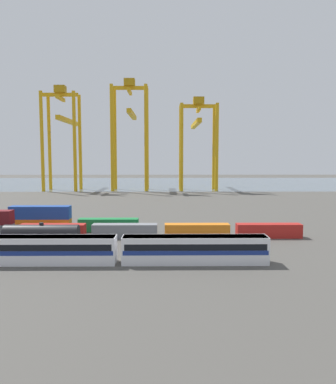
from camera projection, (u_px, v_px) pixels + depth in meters
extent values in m
plane|color=#4C4944|center=(101.00, 207.00, 111.97)|extent=(420.00, 420.00, 0.00)
cube|color=slate|center=(132.00, 183.00, 216.79)|extent=(400.00, 110.00, 0.01)
cube|color=silver|center=(43.00, 250.00, 52.32)|extent=(20.60, 3.10, 3.90)
cube|color=navy|center=(43.00, 251.00, 52.33)|extent=(20.18, 3.14, 0.64)
cube|color=black|center=(43.00, 245.00, 52.26)|extent=(19.77, 3.13, 0.90)
cube|color=slate|center=(43.00, 238.00, 52.15)|extent=(20.39, 2.85, 0.36)
cube|color=silver|center=(195.00, 250.00, 52.55)|extent=(20.60, 3.10, 3.90)
cube|color=navy|center=(195.00, 250.00, 52.56)|extent=(20.18, 3.14, 0.64)
cube|color=black|center=(195.00, 245.00, 52.49)|extent=(19.77, 3.13, 0.90)
cube|color=slate|center=(195.00, 237.00, 52.39)|extent=(20.39, 2.85, 0.36)
cube|color=#232326|center=(42.00, 246.00, 60.84)|extent=(12.05, 2.50, 1.10)
cylinder|color=black|center=(42.00, 234.00, 60.65)|extent=(12.05, 2.93, 2.93)
cylinder|color=black|center=(41.00, 224.00, 60.50)|extent=(0.70, 0.70, 0.36)
cube|color=#AD211C|center=(53.00, 231.00, 69.05)|extent=(12.10, 2.44, 2.60)
cube|color=slate|center=(125.00, 231.00, 69.20)|extent=(12.10, 2.44, 2.60)
cube|color=orange|center=(197.00, 231.00, 69.34)|extent=(12.10, 2.44, 2.60)
cube|color=#AD211C|center=(269.00, 231.00, 69.49)|extent=(12.10, 2.44, 2.60)
cube|color=orange|center=(41.00, 225.00, 75.23)|extent=(12.10, 2.44, 2.60)
cube|color=#1C4299|center=(40.00, 212.00, 74.99)|extent=(12.10, 2.44, 2.60)
cube|color=#197538|center=(109.00, 225.00, 75.38)|extent=(12.10, 2.44, 2.60)
cylinder|color=gold|center=(42.00, 142.00, 162.37)|extent=(1.50, 1.50, 43.80)
cylinder|color=gold|center=(75.00, 142.00, 162.52)|extent=(1.50, 1.50, 43.80)
cylinder|color=gold|center=(49.00, 143.00, 172.81)|extent=(1.50, 1.50, 43.80)
cylinder|color=gold|center=(80.00, 143.00, 172.96)|extent=(1.50, 1.50, 43.80)
cube|color=gold|center=(60.00, 95.00, 165.69)|extent=(15.90, 1.20, 1.60)
cube|color=gold|center=(60.00, 98.00, 165.84)|extent=(1.20, 12.08, 1.60)
cube|color=gold|center=(68.00, 121.00, 179.30)|extent=(2.00, 36.26, 2.00)
cube|color=#A77A10|center=(60.00, 89.00, 165.47)|extent=(4.80, 4.00, 3.20)
cylinder|color=gold|center=(112.00, 138.00, 162.77)|extent=(1.50, 1.50, 46.84)
cylinder|color=gold|center=(146.00, 138.00, 162.94)|extent=(1.50, 1.50, 46.84)
cylinder|color=gold|center=(115.00, 139.00, 172.79)|extent=(1.50, 1.50, 46.84)
cylinder|color=gold|center=(147.00, 139.00, 172.95)|extent=(1.50, 1.50, 46.84)
cube|color=gold|center=(130.00, 88.00, 165.75)|extent=(16.57, 1.20, 1.60)
cube|color=gold|center=(130.00, 92.00, 165.90)|extent=(1.20, 11.66, 1.60)
cube|color=gold|center=(132.00, 115.00, 178.03)|extent=(2.00, 32.43, 2.00)
cube|color=#A77A10|center=(130.00, 82.00, 165.52)|extent=(4.80, 4.00, 3.20)
cylinder|color=gold|center=(182.00, 147.00, 163.73)|extent=(1.50, 1.50, 38.84)
cylinder|color=gold|center=(217.00, 147.00, 163.90)|extent=(1.50, 1.50, 38.84)
cylinder|color=gold|center=(181.00, 148.00, 173.24)|extent=(1.50, 1.50, 38.84)
cylinder|color=gold|center=(214.00, 148.00, 173.41)|extent=(1.50, 1.50, 38.84)
cube|color=gold|center=(199.00, 106.00, 166.83)|extent=(17.24, 1.20, 1.60)
cube|color=gold|center=(199.00, 110.00, 166.98)|extent=(1.20, 11.15, 1.60)
cube|color=gold|center=(196.00, 124.00, 181.12)|extent=(2.00, 39.21, 2.00)
cube|color=#A77A10|center=(199.00, 101.00, 166.61)|extent=(4.80, 4.00, 3.20)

